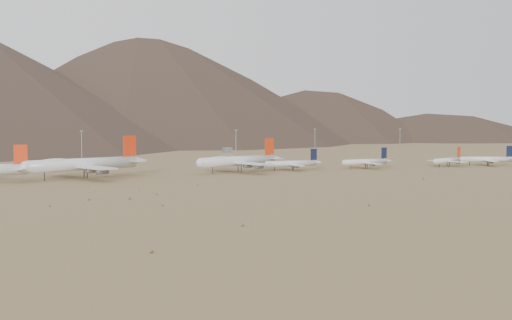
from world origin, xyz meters
name	(u,v)px	position (x,y,z in m)	size (l,w,h in m)	color
ground	(255,178)	(0.00, 0.00, 0.00)	(3000.00, 3000.00, 0.00)	#9A8350
mountain_ridge	(58,56)	(0.00, 900.00, 150.00)	(4400.00, 1000.00, 300.00)	#49372C
widebody_centre	(84,164)	(-90.00, 34.62, 8.14)	(76.07, 60.69, 23.60)	silver
widebody_east	(239,161)	(6.05, 38.89, 7.24)	(68.09, 54.17, 20.99)	silver
narrowbody_a	(293,163)	(44.79, 38.99, 4.50)	(42.09, 30.11, 13.88)	silver
narrowbody_b	(367,162)	(97.80, 32.88, 4.54)	(42.37, 30.59, 13.99)	silver
narrowbody_c	(449,160)	(161.64, 25.38, 4.33)	(38.56, 28.86, 13.35)	silver
narrowbody_d	(488,159)	(192.85, 19.59, 4.65)	(41.10, 30.85, 14.32)	silver
control_tower	(227,156)	(30.00, 120.00, 5.32)	(8.00, 8.00, 12.00)	gray
mast_west	(82,147)	(-77.22, 126.05, 14.20)	(2.00, 0.60, 25.70)	gray
mast_centre	(236,145)	(33.97, 112.28, 14.20)	(2.00, 0.60, 25.70)	gray
mast_east	(315,142)	(115.53, 137.10, 14.20)	(2.00, 0.60, 25.70)	gray
mast_far_east	(400,142)	(191.34, 122.43, 14.20)	(2.00, 0.60, 25.70)	gray
desert_scrub	(318,194)	(-7.72, -87.64, 0.32)	(435.63, 183.49, 0.94)	brown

